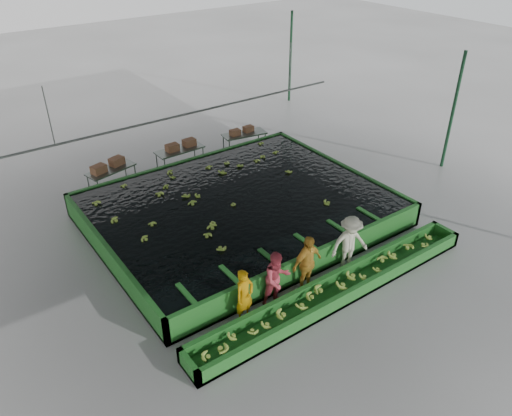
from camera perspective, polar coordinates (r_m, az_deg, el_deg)
ground at (r=17.17m, az=0.97°, el=-3.56°), size 80.00×80.00×0.00m
shed_roof at (r=14.90m, az=1.15°, el=12.45°), size 20.00×22.00×0.04m
shed_posts at (r=15.88m, az=1.05°, el=3.87°), size 20.00×22.00×5.00m
flotation_tank at (r=17.95m, az=-1.86°, el=-0.16°), size 10.00×8.00×0.90m
tank_water at (r=17.75m, az=-1.88°, el=0.94°), size 9.70×7.70×0.00m
sorting_trough at (r=14.88m, az=9.35°, el=-9.15°), size 10.00×1.00×0.50m
cableway_rail at (r=19.57m, az=-7.83°, el=10.61°), size 0.08×0.08×14.00m
rail_hanger_left at (r=17.63m, az=-22.62°, el=9.64°), size 0.04×0.04×2.00m
rail_hanger_right at (r=21.91m, az=3.93°, el=15.81°), size 0.04×0.04×2.00m
worker_a at (r=13.60m, az=-1.32°, el=-10.02°), size 0.66×0.50×1.65m
worker_b at (r=14.07m, az=2.41°, el=-8.13°), size 0.90×0.72×1.76m
worker_c at (r=14.60m, az=5.85°, el=-6.35°), size 1.12×0.53×1.85m
worker_d at (r=15.59m, az=10.67°, el=-4.00°), size 1.36×1.02×1.88m
packing_table_left at (r=20.83m, az=-16.09°, el=3.24°), size 2.08×1.22×0.89m
packing_table_mid at (r=21.82m, az=-8.65°, el=5.56°), size 2.11×0.90×0.95m
packing_table_right at (r=23.23m, az=-1.34°, el=7.50°), size 2.11×1.13×0.91m
box_stack_left at (r=20.67m, az=-16.51°, el=4.34°), size 1.50×0.82×0.31m
box_stack_mid at (r=21.68m, az=-8.56°, el=6.78°), size 1.40×0.47×0.30m
box_stack_right at (r=23.06m, az=-1.63°, el=8.54°), size 1.20×0.33×0.26m
floating_bananas at (r=18.33m, az=-3.28°, el=1.97°), size 8.37×5.70×0.11m
trough_bananas at (r=14.79m, az=9.40°, el=-8.71°), size 8.30×0.55×0.11m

